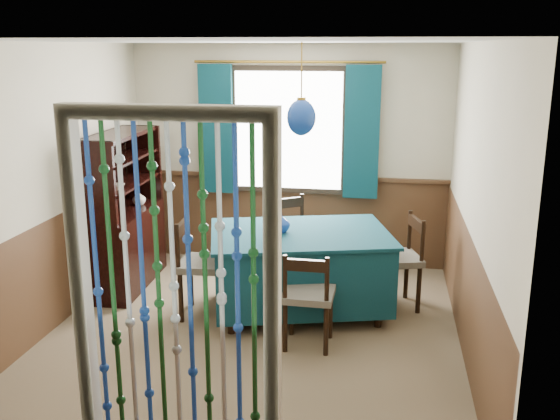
% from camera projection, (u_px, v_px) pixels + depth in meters
% --- Properties ---
extents(floor, '(4.00, 4.00, 0.00)m').
position_uv_depth(floor, '(253.00, 334.00, 5.51)').
color(floor, brown).
rests_on(floor, ground).
extents(ceiling, '(4.00, 4.00, 0.00)m').
position_uv_depth(ceiling, '(249.00, 41.00, 4.87)').
color(ceiling, silver).
rests_on(ceiling, ground).
extents(wall_back, '(3.60, 0.00, 3.60)m').
position_uv_depth(wall_back, '(289.00, 156.00, 7.09)').
color(wall_back, beige).
rests_on(wall_back, ground).
extents(wall_front, '(3.60, 0.00, 3.60)m').
position_uv_depth(wall_front, '(170.00, 283.00, 3.28)').
color(wall_front, beige).
rests_on(wall_front, ground).
extents(wall_left, '(0.00, 4.00, 4.00)m').
position_uv_depth(wall_left, '(52.00, 188.00, 5.49)').
color(wall_left, beige).
rests_on(wall_left, ground).
extents(wall_right, '(0.00, 4.00, 4.00)m').
position_uv_depth(wall_right, '(475.00, 206.00, 4.89)').
color(wall_right, beige).
rests_on(wall_right, ground).
extents(wainscot_back, '(3.60, 0.00, 3.60)m').
position_uv_depth(wainscot_back, '(289.00, 220.00, 7.27)').
color(wainscot_back, '#4B2F1C').
rests_on(wainscot_back, ground).
extents(wainscot_front, '(3.60, 0.00, 3.60)m').
position_uv_depth(wainscot_front, '(177.00, 408.00, 3.49)').
color(wainscot_front, '#4B2F1C').
rests_on(wainscot_front, ground).
extents(wainscot_left, '(0.00, 4.00, 4.00)m').
position_uv_depth(wainscot_left, '(61.00, 269.00, 5.67)').
color(wainscot_left, '#4B2F1C').
rests_on(wainscot_left, ground).
extents(wainscot_right, '(0.00, 4.00, 4.00)m').
position_uv_depth(wainscot_right, '(466.00, 295.00, 5.08)').
color(wainscot_right, '#4B2F1C').
rests_on(wainscot_right, ground).
extents(window, '(1.32, 0.12, 1.42)m').
position_uv_depth(window, '(288.00, 131.00, 6.97)').
color(window, black).
rests_on(window, wall_back).
extents(doorway, '(1.16, 0.12, 2.18)m').
position_uv_depth(doorway, '(175.00, 314.00, 3.39)').
color(doorway, silver).
rests_on(doorway, ground).
extents(dining_table, '(1.89, 1.53, 0.79)m').
position_uv_depth(dining_table, '(300.00, 266.00, 5.87)').
color(dining_table, '#0C3440').
rests_on(dining_table, floor).
extents(chair_near, '(0.43, 0.41, 0.85)m').
position_uv_depth(chair_near, '(308.00, 296.00, 5.17)').
color(chair_near, black).
rests_on(chair_near, floor).
extents(chair_far, '(0.62, 0.62, 0.92)m').
position_uv_depth(chair_far, '(292.00, 238.00, 6.61)').
color(chair_far, black).
rests_on(chair_far, floor).
extents(chair_left, '(0.47, 0.49, 0.94)m').
position_uv_depth(chair_left, '(201.00, 264.00, 5.80)').
color(chair_left, black).
rests_on(chair_left, floor).
extents(chair_right, '(0.54, 0.56, 0.91)m').
position_uv_depth(chair_right, '(399.00, 259.00, 5.99)').
color(chair_right, black).
rests_on(chair_right, floor).
extents(sideboard, '(0.48, 1.26, 1.63)m').
position_uv_depth(sideboard, '(125.00, 233.00, 6.51)').
color(sideboard, black).
rests_on(sideboard, floor).
extents(pendant_lamp, '(0.26, 0.26, 0.81)m').
position_uv_depth(pendant_lamp, '(301.00, 117.00, 5.51)').
color(pendant_lamp, olive).
rests_on(pendant_lamp, ceiling).
extents(vase_table, '(0.19, 0.19, 0.17)m').
position_uv_depth(vase_table, '(280.00, 223.00, 5.76)').
color(vase_table, navy).
rests_on(vase_table, dining_table).
extents(bowl_shelf, '(0.23, 0.23, 0.05)m').
position_uv_depth(bowl_shelf, '(114.00, 187.00, 6.06)').
color(bowl_shelf, beige).
rests_on(bowl_shelf, sideboard).
extents(vase_sideboard, '(0.21, 0.21, 0.16)m').
position_uv_depth(vase_sideboard, '(139.00, 197.00, 6.68)').
color(vase_sideboard, beige).
rests_on(vase_sideboard, sideboard).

